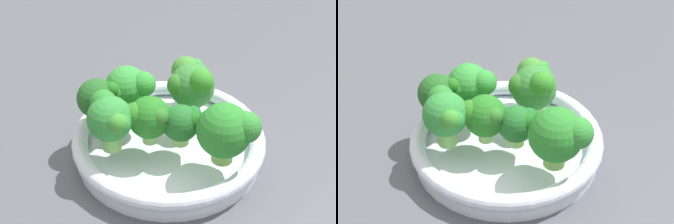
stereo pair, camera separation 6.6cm
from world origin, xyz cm
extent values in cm
cube|color=#4F525A|center=(0.00, 0.00, -1.25)|extent=(130.00, 130.00, 2.50)
cylinder|color=white|center=(-2.16, -0.28, 0.87)|extent=(24.95, 24.95, 1.74)
torus|color=silver|center=(-2.16, -0.28, 2.81)|extent=(25.99, 25.99, 2.13)
cylinder|color=#76BE56|center=(-7.51, -7.79, 5.10)|extent=(2.60, 2.60, 2.46)
sphere|color=#418A31|center=(-7.51, -7.79, 7.68)|extent=(4.15, 4.15, 4.15)
sphere|color=#3D8D32|center=(-8.67, -7.13, 8.38)|extent=(1.79, 1.79, 1.79)
sphere|color=green|center=(-9.18, -7.95, 8.06)|extent=(2.01, 2.01, 2.01)
sphere|color=#388731|center=(-6.73, -6.76, 7.94)|extent=(1.97, 1.97, 1.97)
cylinder|color=#9BC96F|center=(0.82, 1.08, 4.91)|extent=(1.95, 1.95, 2.08)
sphere|color=#257722|center=(0.82, 1.08, 7.74)|extent=(5.50, 5.50, 5.50)
sphere|color=#2E7127|center=(-0.26, 2.58, 8.67)|extent=(2.39, 2.39, 2.39)
sphere|color=#2C7321|center=(2.72, 0.95, 8.46)|extent=(3.24, 3.24, 3.24)
cylinder|color=#86CA5B|center=(-6.51, 7.49, 5.09)|extent=(2.69, 2.69, 2.44)
sphere|color=#29832B|center=(-6.51, 7.49, 8.51)|extent=(6.75, 6.75, 6.75)
sphere|color=#348334|center=(-6.92, 5.53, 8.95)|extent=(3.67, 3.67, 3.67)
sphere|color=#2F8932|center=(-8.66, 8.75, 9.40)|extent=(3.85, 3.85, 3.85)
cylinder|color=#9DD769|center=(-2.82, 2.67, 4.68)|extent=(2.22, 2.22, 1.62)
sphere|color=#226A28|center=(-2.82, 2.67, 7.04)|extent=(4.77, 4.77, 4.77)
sphere|color=#19642B|center=(-1.68, 1.80, 7.82)|extent=(2.37, 2.37, 2.37)
sphere|color=#1C6A27|center=(-4.49, 2.56, 7.83)|extent=(2.34, 2.34, 2.34)
sphere|color=#1A621B|center=(-4.02, 3.40, 7.58)|extent=(2.85, 2.85, 2.85)
cylinder|color=#9DC96B|center=(-6.70, -3.36, 4.91)|extent=(2.60, 2.60, 2.09)
sphere|color=#358136|center=(-6.70, -3.36, 7.99)|extent=(6.24, 6.24, 6.24)
sphere|color=#2C822F|center=(-8.22, -5.23, 8.52)|extent=(3.17, 3.17, 3.17)
sphere|color=#337A28|center=(-4.81, -3.26, 8.61)|extent=(3.34, 3.34, 3.34)
sphere|color=#328826|center=(-7.24, -1.59, 9.70)|extent=(3.41, 3.41, 3.41)
cylinder|color=#7CBB58|center=(5.79, 0.69, 5.25)|extent=(2.50, 2.50, 2.76)
sphere|color=#308939|center=(5.79, 0.69, 8.50)|extent=(5.77, 5.77, 5.77)
sphere|color=#298B39|center=(4.99, 2.53, 8.85)|extent=(2.76, 2.76, 2.76)
sphere|color=#2C802F|center=(6.04, -1.12, 9.70)|extent=(3.41, 3.41, 3.41)
sphere|color=#398D2E|center=(5.39, 2.93, 9.32)|extent=(2.55, 2.55, 2.55)
cylinder|color=#9ED762|center=(1.89, -5.47, 5.19)|extent=(1.80, 1.80, 2.64)
sphere|color=green|center=(1.89, -5.47, 8.40)|extent=(5.82, 5.82, 5.82)
sphere|color=green|center=(0.12, -4.17, 9.25)|extent=(3.48, 3.48, 3.48)
sphere|color=#418D40|center=(3.53, -4.37, 8.78)|extent=(2.79, 2.79, 2.79)
cylinder|color=#95C35C|center=(6.23, -4.51, 5.18)|extent=(2.13, 2.13, 2.62)
sphere|color=#225E23|center=(6.23, -4.51, 8.21)|extent=(5.28, 5.28, 5.28)
sphere|color=#1F691B|center=(4.22, -4.02, 9.42)|extent=(2.14, 2.14, 2.14)
sphere|color=#26612C|center=(4.46, -4.74, 8.93)|extent=(2.41, 2.41, 2.41)
camera|label=1|loc=(15.53, 49.66, 46.56)|focal=54.33mm
camera|label=2|loc=(9.18, 51.48, 46.56)|focal=54.33mm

